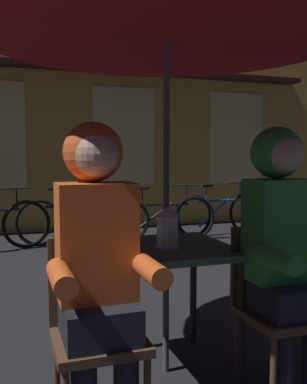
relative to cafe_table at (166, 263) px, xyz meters
name	(u,v)px	position (x,y,z in m)	size (l,w,h in m)	color
ground_plane	(166,371)	(0.00, 0.00, -0.64)	(60.00, 60.00, 0.00)	#232326
cafe_table	(166,263)	(0.00, 0.00, 0.00)	(0.72, 0.72, 0.74)	#42664C
patio_umbrella	(167,7)	(0.00, 0.00, 1.42)	(2.10, 2.10, 2.31)	#4C4C51
lantern	(167,227)	(-0.02, -0.07, 0.22)	(0.11, 0.11, 0.23)	white
chair_left	(96,322)	(-0.48, -0.37, -0.15)	(0.40, 0.40, 0.87)	#513823
chair_right	(275,300)	(0.48, -0.37, -0.15)	(0.40, 0.40, 0.87)	#513823
person_left_hooded	(97,248)	(-0.48, -0.43, 0.21)	(0.45, 0.56, 1.40)	black
person_right_hooded	(284,235)	(0.48, -0.43, 0.21)	(0.45, 0.56, 1.40)	black
shopfront_building	(56,48)	(0.01, 5.40, 2.45)	(10.00, 0.93, 6.20)	gold
bicycle_third	(75,220)	(0.07, 3.91, -0.29)	(1.68, 0.08, 0.84)	black
bicycle_fourth	(161,218)	(1.29, 3.67, -0.29)	(1.68, 0.17, 0.84)	black
bicycle_fifth	(220,213)	(2.40, 3.93, -0.29)	(1.66, 0.33, 0.84)	black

